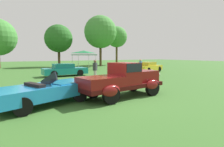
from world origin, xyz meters
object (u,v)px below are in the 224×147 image
Objects in this scene: show_car_teal at (65,70)px; canopy_tent_left_field at (84,53)px; spectator_near_truck at (140,67)px; show_car_yellow at (148,67)px; feature_pickup_truck at (123,79)px; neighbor_convertible at (46,91)px; spectator_between_cars at (95,70)px.

show_car_teal is 1.51× the size of canopy_tent_left_field.
show_car_teal is 2.53× the size of spectator_near_truck.
show_car_teal is 0.96× the size of show_car_yellow.
feature_pickup_truck is 3.60m from neighbor_convertible.
canopy_tent_left_field is (4.58, 17.09, 1.55)m from feature_pickup_truck.
show_car_yellow is 5.16m from spectator_near_truck.
neighbor_convertible is at bearing 172.68° from feature_pickup_truck.
spectator_near_truck is (9.84, 6.08, 0.34)m from neighbor_convertible.
feature_pickup_truck reaches higher than neighbor_convertible.
neighbor_convertible is 11.57m from spectator_near_truck.
spectator_between_cars is at bearing -106.91° from canopy_tent_left_field.
canopy_tent_left_field reaches higher than show_car_yellow.
show_car_teal is 10.17m from show_car_yellow.
canopy_tent_left_field is at bearing 63.94° from neighbor_convertible.
neighbor_convertible is at bearing -148.29° from spectator_near_truck.
neighbor_convertible is 10.74m from show_car_teal.
neighbor_convertible is 16.67m from show_car_yellow.
spectator_near_truck reaches higher than show_car_teal.
show_car_teal is 8.15m from canopy_tent_left_field.
neighbor_convertible is 2.67× the size of spectator_between_cars.
feature_pickup_truck is 1.05× the size of neighbor_convertible.
spectator_near_truck is at bearing 46.13° from feature_pickup_truck.
spectator_between_cars is at bearing 78.83° from feature_pickup_truck.
feature_pickup_truck is 17.76m from canopy_tent_left_field.
show_car_yellow is (10.15, -0.67, -0.00)m from show_car_teal.
show_car_yellow is 9.29m from canopy_tent_left_field.
neighbor_convertible is at bearing -131.30° from spectator_between_cars.
neighbor_convertible is at bearing -116.06° from canopy_tent_left_field.
feature_pickup_truck is 1.06× the size of show_car_yellow.
spectator_between_cars is (4.70, 5.35, 0.34)m from neighbor_convertible.
show_car_teal is at bearing 176.20° from show_car_yellow.
spectator_between_cars is (-5.13, -0.72, 0.00)m from spectator_near_truck.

